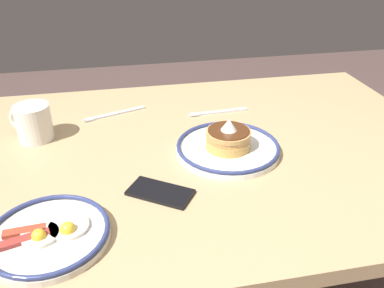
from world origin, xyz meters
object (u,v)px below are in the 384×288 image
object	(u,v)px
coffee_mug	(33,122)
cell_phone	(160,192)
plate_near_main	(228,145)
fork_far	(114,114)
fork_near	(218,112)
plate_center_pancakes	(49,235)

from	to	relation	value
coffee_mug	cell_phone	distance (m)	0.45
plate_near_main	fork_far	distance (m)	0.41
fork_near	fork_far	world-z (taller)	same
plate_center_pancakes	cell_phone	size ratio (longest dim) A/B	1.64
plate_center_pancakes	cell_phone	distance (m)	0.25
plate_center_pancakes	fork_near	bearing A→B (deg)	-133.07
fork_near	fork_far	bearing A→B (deg)	-8.83
coffee_mug	fork_near	distance (m)	0.55
plate_near_main	cell_phone	world-z (taller)	plate_near_main
fork_near	coffee_mug	bearing A→B (deg)	6.81
plate_center_pancakes	cell_phone	bearing A→B (deg)	-155.31
plate_near_main	coffee_mug	size ratio (longest dim) A/B	2.25
cell_phone	fork_far	world-z (taller)	cell_phone
cell_phone	fork_far	bearing A→B (deg)	-44.67
plate_near_main	cell_phone	size ratio (longest dim) A/B	1.90
cell_phone	fork_far	xyz separation A→B (m)	(0.09, -0.44, -0.00)
plate_near_main	fork_near	bearing A→B (deg)	-98.14
cell_phone	fork_near	bearing A→B (deg)	-87.03
coffee_mug	fork_near	xyz separation A→B (m)	(-0.54, -0.06, -0.05)
plate_center_pancakes	cell_phone	xyz separation A→B (m)	(-0.23, -0.11, -0.01)
cell_phone	fork_far	distance (m)	0.45
plate_center_pancakes	cell_phone	world-z (taller)	plate_center_pancakes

